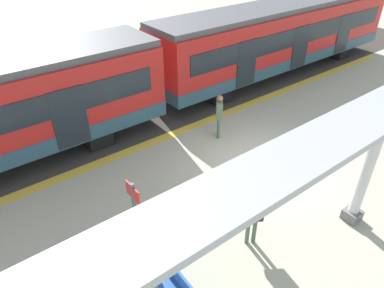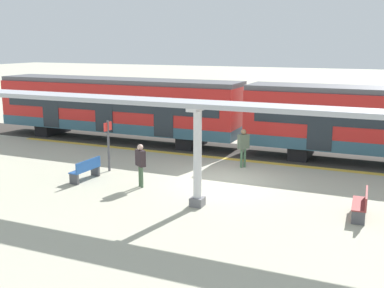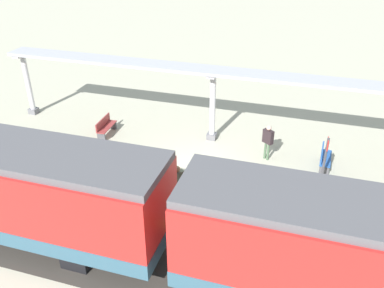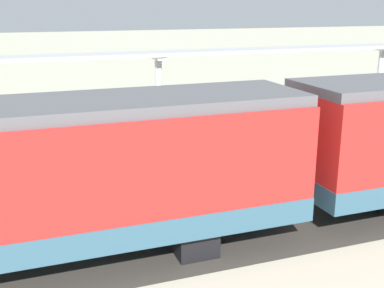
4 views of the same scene
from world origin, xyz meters
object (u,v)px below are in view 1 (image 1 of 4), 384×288
at_px(canopy_pillar_second, 367,169).
at_px(passenger_waiting_near_edge, 219,112).
at_px(platform_info_sign, 135,213).
at_px(passenger_by_the_benches, 253,212).
at_px(train_far_carriage, 280,38).
at_px(bench_near_end, 173,285).

distance_m(canopy_pillar_second, passenger_waiting_near_edge, 5.52).
height_order(platform_info_sign, passenger_waiting_near_edge, platform_info_sign).
bearing_deg(platform_info_sign, canopy_pillar_second, 63.62).
bearing_deg(passenger_by_the_benches, canopy_pillar_second, 68.29).
relative_size(platform_info_sign, passenger_waiting_near_edge, 1.28).
height_order(passenger_waiting_near_edge, passenger_by_the_benches, passenger_waiting_near_edge).
xyz_separation_m(canopy_pillar_second, passenger_by_the_benches, (-1.13, -2.83, -0.68)).
bearing_deg(passenger_waiting_near_edge, train_far_carriage, 114.40).
distance_m(train_far_carriage, passenger_by_the_benches, 11.90).
relative_size(train_far_carriage, bench_near_end, 9.52).
bearing_deg(train_far_carriage, passenger_by_the_benches, -51.77).
distance_m(platform_info_sign, passenger_waiting_near_edge, 5.88).
bearing_deg(bench_near_end, canopy_pillar_second, 78.89).
bearing_deg(canopy_pillar_second, passenger_waiting_near_edge, -178.86).
relative_size(train_far_carriage, platform_info_sign, 6.56).
height_order(train_far_carriage, passenger_waiting_near_edge, train_far_carriage).
bearing_deg(passenger_by_the_benches, train_far_carriage, 128.23).
bearing_deg(passenger_by_the_benches, bench_near_end, -88.01).
bearing_deg(platform_info_sign, bench_near_end, -2.27).
bearing_deg(platform_info_sign, passenger_waiting_near_edge, 119.37).
bearing_deg(train_far_carriage, bench_near_end, -57.77).
xyz_separation_m(train_far_carriage, passenger_by_the_benches, (7.35, -9.33, -0.78)).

